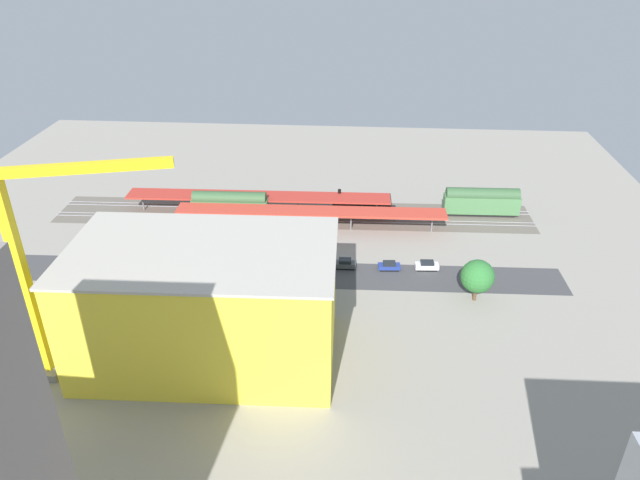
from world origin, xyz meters
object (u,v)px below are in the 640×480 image
Objects in this scene: parked_car_0 at (427,266)px; street_tree_1 at (79,260)px; box_truck_1 at (214,282)px; freight_coach_far at (230,204)px; parked_car_2 at (345,264)px; construction_building at (207,305)px; parked_car_7 at (149,255)px; street_tree_0 at (279,261)px; traffic_light at (159,236)px; tower_crane at (36,258)px; box_truck_0 at (144,286)px; street_tree_4 at (243,269)px; street_tree_2 at (478,276)px; street_tree_3 at (290,260)px; parked_car_4 at (270,260)px; platform_canopy_far at (258,196)px; parked_car_6 at (193,257)px; platform_canopy_near at (311,211)px; locomotive at (365,203)px; parked_car_1 at (389,266)px; passenger_coach at (482,201)px; parked_car_5 at (228,258)px; parked_car_3 at (305,262)px.

street_tree_1 reaches higher than parked_car_0.
street_tree_1 reaches higher than box_truck_1.
parked_car_2 is at bearing 143.17° from freight_coach_far.
construction_building is at bearing 98.10° from freight_coach_far.
parked_car_0 is 52.70m from parked_car_7.
street_tree_0 is 1.17× the size of traffic_light.
parked_car_7 is 37.26m from tower_crane.
box_truck_0 is 17.28m from street_tree_4.
parked_car_0 is 12.56m from street_tree_2.
freight_coach_far is at bearing -59.25° from street_tree_3.
parked_car_4 is at bearing -150.24° from box_truck_0.
platform_canopy_far reaches higher than parked_car_6.
construction_building reaches higher than box_truck_1.
platform_canopy_near is 8.89× the size of street_tree_4.
construction_building reaches higher than locomotive.
box_truck_1 is at bearing 146.47° from parked_car_7.
parked_car_7 is at bearing 50.03° from platform_canopy_far.
locomotive is at bearing -136.63° from box_truck_0.
parked_car_2 is 14.08m from parked_car_4.
parked_car_7 is at bearing -74.98° from box_truck_0.
street_tree_1 is (27.11, 29.84, 0.33)m from platform_canopy_far.
freight_coach_far is at bearing -73.72° from street_tree_4.
street_tree_1 is 14.88m from traffic_light.
parked_car_1 is 59.69m from tower_crane.
platform_canopy_far is 4.09× the size of locomotive.
parked_car_5 is (51.01, 24.06, -2.52)m from passenger_coach.
street_tree_1 is (24.71, 8.42, 3.54)m from parked_car_5.
parked_car_5 is 0.47× the size of box_truck_0.
construction_building is at bearing 79.36° from parked_car_4.
parked_car_5 is 0.47× the size of box_truck_1.
traffic_light reaches higher than parked_car_0.
parked_car_2 is at bearing -154.19° from street_tree_4.
parked_car_4 is at bearing -165.74° from street_tree_1.
street_tree_2 is (-51.39, 9.42, 4.02)m from parked_car_6.
parked_car_0 is 0.62× the size of traffic_light.
street_tree_3 reaches higher than platform_canopy_far.
street_tree_1 is 0.70× the size of street_tree_3.
parked_car_3 is 30.04m from parked_car_7.
locomotive is 3.45× the size of parked_car_2.
street_tree_2 is at bearing 165.59° from parked_car_4.
locomotive is 29.53m from freight_coach_far.
passenger_coach is 1.74× the size of street_tree_3.
street_tree_1 is at bearing -0.87° from street_tree_2.
box_truck_0 reaches higher than parked_car_5.
street_tree_4 is (-1.62, -17.58, -4.74)m from construction_building.
street_tree_4 is at bearing 11.58° from street_tree_0.
tower_crane is (13.48, 50.70, 15.84)m from freight_coach_far.
parked_car_7 is 0.48× the size of box_truck_1.
traffic_light is (12.96, -0.69, 3.89)m from parked_car_5.
platform_canopy_far is 31.30m from box_truck_1.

